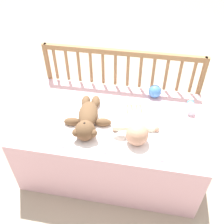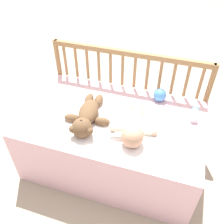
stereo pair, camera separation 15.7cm
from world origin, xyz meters
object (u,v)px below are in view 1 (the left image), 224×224
at_px(toy_ball, 155,91).
at_px(baby, 136,126).
at_px(baby_bottle, 191,107).
at_px(teddy_bear, 88,118).

bearing_deg(toy_ball, baby, -104.17).
bearing_deg(toy_ball, baby_bottle, -21.97).
height_order(teddy_bear, toy_ball, teddy_bear).
height_order(teddy_bear, baby, baby).
bearing_deg(teddy_bear, baby, -2.06).
height_order(baby, baby_bottle, baby).
bearing_deg(teddy_bear, toy_ball, 42.35).
bearing_deg(baby_bottle, toy_ball, 158.03).
xyz_separation_m(baby, toy_ball, (0.09, 0.37, -0.00)).
distance_m(baby, toy_ball, 0.38).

